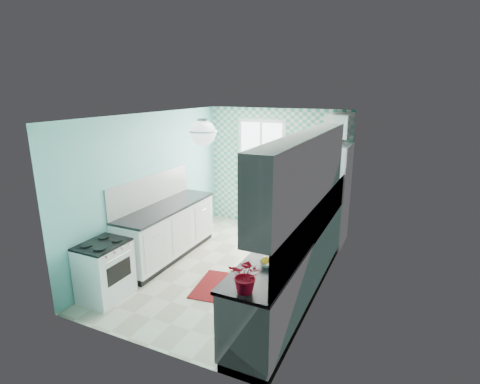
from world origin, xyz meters
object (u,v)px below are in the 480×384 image
at_px(fruit_bowl, 269,264).
at_px(potted_plant, 247,275).
at_px(ceiling_light, 203,133).
at_px(microwave, 328,136).
at_px(stove, 105,270).
at_px(fridge, 325,194).
at_px(sink, 311,218).

height_order(fruit_bowl, potted_plant, potted_plant).
xyz_separation_m(ceiling_light, microwave, (1.11, 2.58, -0.28)).
relative_size(stove, fruit_bowl, 3.46).
bearing_deg(fridge, potted_plant, -90.15).
distance_m(stove, potted_plant, 2.55).
xyz_separation_m(ceiling_light, potted_plant, (1.20, -1.26, -1.20)).
distance_m(fridge, stove, 4.10).
height_order(ceiling_light, sink, ceiling_light).
bearing_deg(sink, ceiling_light, -135.16).
bearing_deg(sink, microwave, 94.12).
relative_size(stove, microwave, 1.66).
height_order(potted_plant, microwave, microwave).
xyz_separation_m(sink, microwave, (-0.09, 1.40, 1.11)).
xyz_separation_m(fruit_bowl, potted_plant, (0.00, -0.63, 0.16)).
bearing_deg(potted_plant, stove, 168.44).
bearing_deg(microwave, potted_plant, 92.83).
bearing_deg(fruit_bowl, sink, 89.88).
relative_size(potted_plant, microwave, 0.76).
bearing_deg(ceiling_light, fruit_bowl, -27.83).
bearing_deg(stove, microwave, 53.61).
height_order(fridge, sink, fridge).
relative_size(stove, sink, 1.53).
xyz_separation_m(fridge, sink, (0.09, -1.40, -0.02)).
bearing_deg(potted_plant, microwave, 91.34).
bearing_deg(potted_plant, fridge, 91.34).
bearing_deg(stove, potted_plant, -13.39).
distance_m(ceiling_light, fruit_bowl, 1.92).
relative_size(fruit_bowl, potted_plant, 0.64).
xyz_separation_m(sink, fruit_bowl, (-0.00, -1.82, 0.04)).
bearing_deg(microwave, fridge, 54.84).
xyz_separation_m(ceiling_light, stove, (-1.20, -0.77, -1.90)).
xyz_separation_m(ceiling_light, fridge, (1.11, 2.58, -1.37)).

